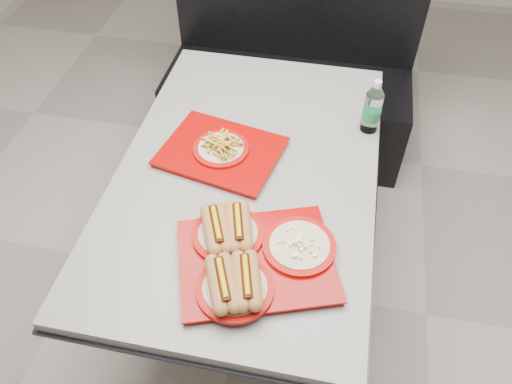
% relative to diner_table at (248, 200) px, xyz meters
% --- Properties ---
extents(ground, '(6.00, 6.00, 0.00)m').
position_rel_diner_table_xyz_m(ground, '(0.00, 0.00, -0.58)').
color(ground, '#9D978D').
rests_on(ground, ground).
extents(diner_table, '(0.92, 1.42, 0.75)m').
position_rel_diner_table_xyz_m(diner_table, '(0.00, 0.00, 0.00)').
color(diner_table, black).
rests_on(diner_table, ground).
extents(booth_bench, '(1.30, 0.57, 1.35)m').
position_rel_diner_table_xyz_m(booth_bench, '(0.00, 1.09, -0.18)').
color(booth_bench, black).
rests_on(booth_bench, ground).
extents(tray_near, '(0.55, 0.49, 0.10)m').
position_rel_diner_table_xyz_m(tray_near, '(0.09, -0.39, 0.20)').
color(tray_near, '#960604').
rests_on(tray_near, diner_table).
extents(tray_far, '(0.47, 0.40, 0.08)m').
position_rel_diner_table_xyz_m(tray_far, '(-0.11, 0.05, 0.19)').
color(tray_far, '#960604').
rests_on(tray_far, diner_table).
extents(water_bottle, '(0.07, 0.07, 0.22)m').
position_rel_diner_table_xyz_m(water_bottle, '(0.41, 0.30, 0.26)').
color(water_bottle, silver).
rests_on(water_bottle, diner_table).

